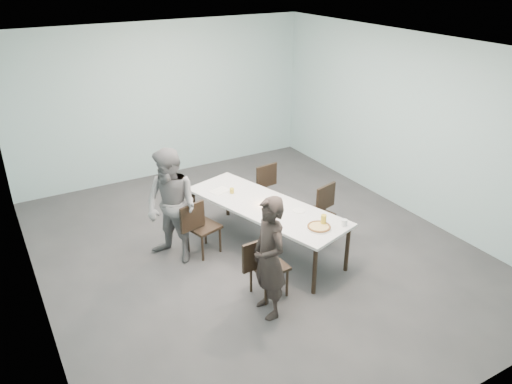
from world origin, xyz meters
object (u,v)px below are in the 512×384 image
chair_near_left (264,263)px  amber_tumbler (232,191)px  water_tumbler (344,223)px  diner_far (172,207)px  diner_near (269,258)px  chair_near_right (321,209)px  tealight (265,203)px  beer_glass (324,220)px  side_plate (299,211)px  chair_far_left (199,224)px  pizza (319,227)px  table (265,208)px  chair_far_right (261,186)px

chair_near_left → amber_tumbler: size_ratio=10.88×
water_tumbler → amber_tumbler: water_tumbler is taller
diner_far → water_tumbler: size_ratio=18.90×
diner_near → chair_near_right: bearing=128.8°
diner_near → amber_tumbler: (0.49, 1.91, -0.00)m
tealight → beer_glass: bearing=-68.5°
diner_near → side_plate: size_ratio=8.80×
chair_far_left → amber_tumbler: bearing=4.4°
side_plate → water_tumbler: water_tumbler is taller
beer_glass → pizza: bearing=-157.5°
chair_near_right → side_plate: size_ratio=4.83×
table → side_plate: (0.32, -0.40, 0.06)m
side_plate → chair_far_right: bearing=80.7°
tealight → side_plate: bearing=-53.5°
diner_near → diner_far: bearing=-158.9°
beer_glass → diner_near: bearing=-160.3°
water_tumbler → tealight: (-0.60, 1.08, -0.02)m
chair_far_right → pizza: 2.04m
pizza → diner_far: bearing=138.1°
tealight → water_tumbler: bearing=-61.1°
table → diner_near: diner_near is taller
chair_near_right → water_tumbler: size_ratio=9.67×
chair_near_right → diner_far: size_ratio=0.51×
chair_near_right → beer_glass: bearing=40.1°
chair_near_left → chair_far_left: size_ratio=1.00×
pizza → tealight: tealight is taller
chair_near_right → water_tumbler: (-0.32, -0.94, 0.29)m
beer_glass → amber_tumbler: 1.63m
chair_far_left → chair_far_right: bearing=9.7°
chair_far_left → pizza: chair_far_left is taller
diner_near → tealight: bearing=154.2°
pizza → beer_glass: beer_glass is taller
chair_near_right → pizza: chair_near_right is taller
chair_near_left → beer_glass: beer_glass is taller
chair_near_left → chair_far_left: same height
chair_near_right → pizza: 1.09m
side_plate → water_tumbler: bearing=-66.6°
pizza → tealight: size_ratio=6.07×
diner_far → side_plate: bearing=34.2°
chair_near_right → diner_near: bearing=20.8°
table → amber_tumbler: 0.66m
chair_near_right → side_plate: bearing=9.7°
beer_glass → tealight: bearing=111.5°
table → chair_far_left: (-0.92, 0.36, -0.19)m
pizza → side_plate: size_ratio=1.89×
chair_far_right → diner_near: (-1.28, -2.35, 0.29)m
beer_glass → water_tumbler: 0.28m
table → water_tumbler: water_tumbler is taller
side_plate → diner_far: bearing=152.2°
table → diner_near: 1.49m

